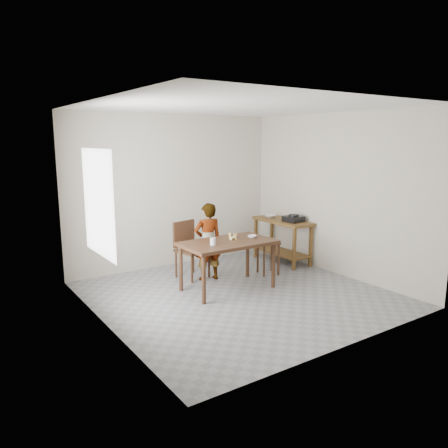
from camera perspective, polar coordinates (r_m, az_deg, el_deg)
floor at (r=6.55m, az=1.99°, el=-9.34°), size 4.00×4.00×0.04m
ceiling at (r=6.17m, az=2.16°, el=15.29°), size 4.00×4.00×0.04m
wall_back at (r=7.92m, az=-6.61°, el=4.32°), size 4.00×0.04×2.70m
wall_front at (r=4.76m, az=16.58°, el=-0.41°), size 4.00×0.04×2.70m
wall_left at (r=5.29m, az=-15.87°, el=0.73°), size 0.04×4.00×2.70m
wall_right at (r=7.58m, az=14.53°, el=3.75°), size 0.04×4.00×2.70m
window_pane at (r=5.47m, az=-16.12°, el=2.63°), size 0.02×1.10×1.30m
dining_table at (r=6.66m, az=0.48°, el=-5.42°), size 1.40×0.80×0.75m
prep_counter at (r=8.22m, az=7.60°, el=-2.19°), size 0.50×1.20×0.80m
child at (r=7.05m, az=-2.12°, el=-2.34°), size 0.51×0.38×1.27m
dining_chair at (r=7.21m, az=-4.16°, el=-3.42°), size 0.54×0.54×0.93m
stool at (r=7.48m, az=5.78°, el=-4.38°), size 0.40×0.40×0.57m
glass_tumbler at (r=6.34m, az=-1.45°, el=-2.28°), size 0.10×0.10×0.11m
small_bowl at (r=6.80m, az=3.68°, el=-1.65°), size 0.16×0.16×0.04m
banana at (r=6.71m, az=1.25°, el=-1.70°), size 0.23×0.20×0.07m
serving_bowl at (r=8.33m, az=6.04°, el=1.02°), size 0.23×0.23×0.05m
gas_burner at (r=7.97m, az=9.08°, el=0.67°), size 0.32×0.32×0.10m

